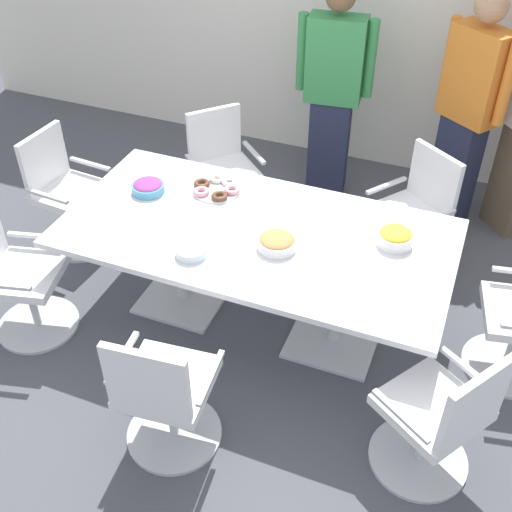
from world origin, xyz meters
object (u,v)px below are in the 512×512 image
Objects in this scene: office_chair_5 at (68,197)px; office_chair_3 at (412,219)px; person_standing_1 at (469,108)px; office_chair_6 at (17,280)px; snack_bowl_chips_yellow at (395,237)px; office_chair_4 at (223,175)px; snack_bowl_cookies at (277,242)px; conference_table at (256,247)px; office_chair_0 at (165,397)px; person_standing_0 at (333,90)px; plate_stack at (191,251)px; snack_bowl_candy_mix at (148,187)px; donut_platter at (217,188)px; office_chair_1 at (438,421)px.

office_chair_3 is at bearing 109.95° from office_chair_5.
office_chair_5 is at bearing 63.25° from person_standing_1.
office_chair_6 reaches higher than snack_bowl_chips_yellow.
office_chair_4 reaches higher than snack_bowl_cookies.
office_chair_0 reaches higher than conference_table.
office_chair_6 is (-1.39, -0.63, -0.22)m from conference_table.
plate_stack is (-0.23, -2.09, -0.14)m from person_standing_0.
office_chair_5 is 0.92m from snack_bowl_candy_mix.
person_standing_0 reaches higher than office_chair_3.
snack_bowl_candy_mix is (-1.83, -1.61, -0.17)m from person_standing_1.
office_chair_0 is 1.61m from snack_bowl_chips_yellow.
donut_platter is at bearing 143.72° from snack_bowl_cookies.
snack_bowl_chips_yellow is 1.23m from donut_platter.
snack_bowl_candy_mix is (-0.82, 0.14, 0.16)m from conference_table.
office_chair_1 is 2.62m from office_chair_4.
office_chair_0 is 1.40m from office_chair_6.
office_chair_6 is at bearing 71.45° from office_chair_3.
snack_bowl_cookies is at bearing -32.08° from conference_table.
person_standing_1 is at bearing 82.96° from snack_bowl_chips_yellow.
office_chair_3 is 0.88m from snack_bowl_chips_yellow.
donut_platter is (0.27, -0.69, 0.36)m from office_chair_4.
office_chair_6 is at bearing -159.84° from snack_bowl_chips_yellow.
donut_platter is (-0.37, -1.42, -0.15)m from person_standing_0.
office_chair_0 is 1.50m from donut_platter.
office_chair_4 is 2.78× the size of donut_platter.
office_chair_3 is at bearing 89.52° from snack_bowl_chips_yellow.
office_chair_6 is 3.42m from person_standing_1.
person_standing_1 reaches higher than office_chair_5.
plate_stack is (1.38, -0.64, 0.37)m from office_chair_5.
office_chair_0 reaches higher than snack_bowl_candy_mix.
snack_bowl_cookies is 1.27× the size of plate_stack.
snack_bowl_cookies reaches higher than conference_table.
office_chair_3 is 1.00× the size of office_chair_6.
snack_bowl_cookies is at bearing -36.28° from donut_platter.
office_chair_6 is at bearing -126.72° from snack_bowl_candy_mix.
office_chair_1 is 4.21× the size of snack_bowl_candy_mix.
office_chair_3 is at bearing 131.24° from office_chair_4.
person_standing_1 reaches higher than person_standing_0.
person_standing_0 is at bearing 91.11° from conference_table.
office_chair_5 is 4.21× the size of snack_bowl_candy_mix.
office_chair_1 is 1.00× the size of office_chair_4.
office_chair_0 is 1.09m from snack_bowl_cookies.
office_chair_3 is 4.23× the size of snack_bowl_chips_yellow.
snack_bowl_cookies is at bearing 29.10° from plate_stack.
person_standing_0 is at bearing 136.11° from office_chair_6.
donut_platter is at bearing 68.64° from person_standing_0.
office_chair_0 is at bearing -75.98° from plate_stack.
person_standing_1 reaches higher than donut_platter.
office_chair_3 is 3.87× the size of snack_bowl_cookies.
donut_platter is at bearing 63.52° from office_chair_3.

